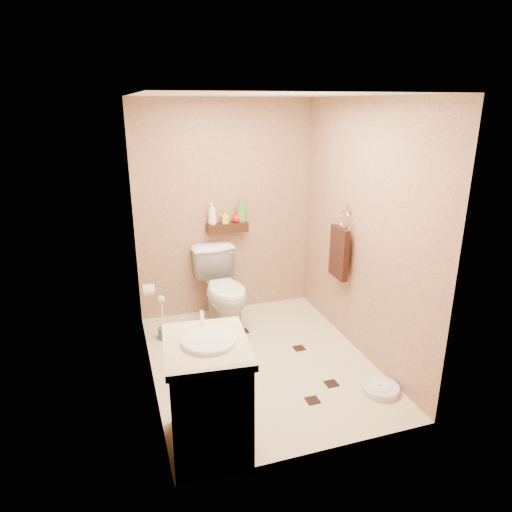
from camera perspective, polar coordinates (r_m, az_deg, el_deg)
name	(u,v)px	position (r m, az deg, el deg)	size (l,w,h in m)	color
ground	(260,361)	(4.46, 0.54, -13.02)	(2.50, 2.50, 0.00)	beige
wall_back	(225,210)	(5.13, -3.88, 5.73)	(2.00, 0.04, 2.40)	tan
wall_front	(325,296)	(2.88, 8.56, -4.99)	(2.00, 0.04, 2.40)	tan
wall_left	(143,252)	(3.78, -13.92, 0.48)	(0.04, 2.50, 2.40)	tan
wall_right	(362,231)	(4.38, 13.12, 3.01)	(0.04, 2.50, 2.40)	tan
ceiling	(261,95)	(3.80, 0.66, 19.49)	(2.00, 2.50, 0.02)	silver
wall_shelf	(227,228)	(5.10, -3.61, 3.57)	(0.46, 0.14, 0.10)	#361B0E
floor_accents	(267,362)	(4.44, 1.40, -13.14)	(1.07, 1.44, 0.01)	black
toilet	(224,290)	(4.95, -4.06, -4.23)	(0.47, 0.83, 0.85)	white
vanity	(208,394)	(3.31, -5.99, -16.83)	(0.62, 0.73, 0.96)	brown
bathroom_scale	(380,389)	(4.18, 15.26, -15.70)	(0.33, 0.33, 0.06)	silver
toilet_brush	(163,324)	(4.86, -11.57, -8.30)	(0.11, 0.11, 0.49)	#1B6D6C
towel_ring	(339,250)	(4.61, 10.40, 0.70)	(0.12, 0.30, 0.76)	silver
toilet_paper	(149,290)	(4.60, -13.28, -4.14)	(0.12, 0.11, 0.12)	silver
bottle_a	(212,214)	(5.02, -5.50, 5.29)	(0.09, 0.09, 0.24)	white
bottle_b	(225,217)	(5.06, -3.90, 4.93)	(0.07, 0.07, 0.15)	yellow
bottle_c	(237,217)	(5.09, -2.41, 4.94)	(0.10, 0.10, 0.13)	red
bottle_d	(242,210)	(5.09, -1.82, 5.77)	(0.11, 0.11, 0.28)	green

